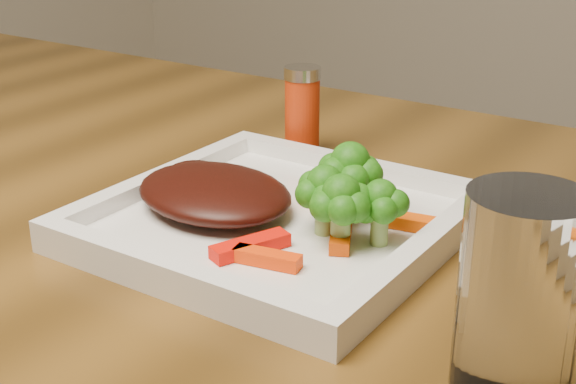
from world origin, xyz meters
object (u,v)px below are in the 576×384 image
Objects in this scene: spice_shaker at (302,112)px; drinking_glass at (519,298)px; plate at (278,225)px; steak at (214,193)px.

drinking_glass reaches higher than spice_shaker.
plate is 2.93× the size of spice_shaker.
spice_shaker is (-0.09, 0.17, 0.04)m from plate.
steak reaches higher than plate.
spice_shaker reaches higher than steak.
plate is 1.91× the size of steak.
drinking_glass reaches higher than plate.
spice_shaker is at bearing 139.05° from drinking_glass.
steak is (-0.05, -0.01, 0.02)m from plate.
steak is at bearing -79.97° from spice_shaker.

